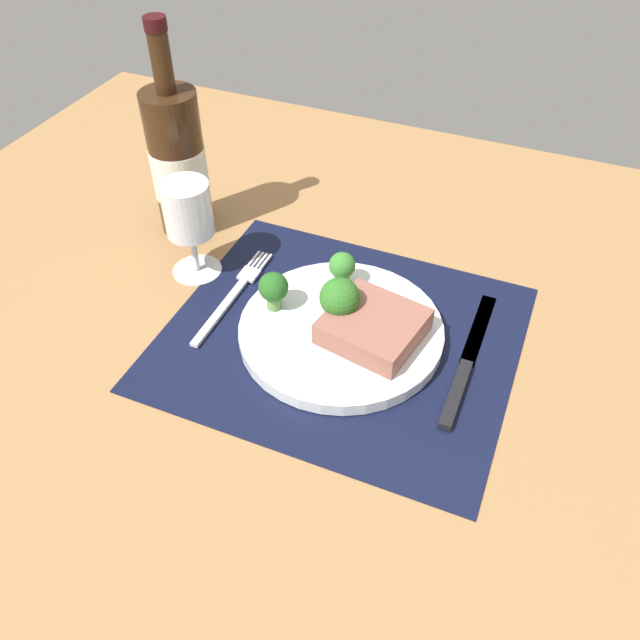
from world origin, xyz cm
name	(u,v)px	position (x,y,z in cm)	size (l,w,h in cm)	color
ground_plane	(340,346)	(0.00, 0.00, -1.50)	(140.00, 110.00, 3.00)	#996D42
placemat	(341,337)	(0.00, 0.00, 0.15)	(40.98, 35.73, 0.30)	black
plate	(341,331)	(0.00, 0.00, 1.10)	(24.34, 24.34, 1.60)	silver
steak	(373,327)	(3.96, -0.10, 3.33)	(10.41, 10.03, 2.86)	#8C5647
broccoli_front_edge	(340,298)	(-0.57, 0.79, 5.49)	(4.75, 4.75, 6.04)	#6B994C
broccoli_near_fork	(274,288)	(-8.70, 0.04, 4.88)	(3.61, 3.61, 5.04)	#5B8942
broccoli_near_steak	(342,267)	(-2.73, 7.17, 4.62)	(3.33, 3.33, 4.72)	#6B994C
fork	(233,295)	(-15.30, 1.42, 0.55)	(2.40, 19.20, 0.50)	silver
knife	(465,367)	(15.02, 0.53, 0.60)	(1.80, 23.00, 0.80)	black
wine_bottle	(178,162)	(-28.79, 12.87, 10.43)	(7.53, 7.53, 29.31)	#331E0F
wine_glass	(188,215)	(-22.41, 4.43, 8.87)	(6.55, 6.55, 13.34)	silver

